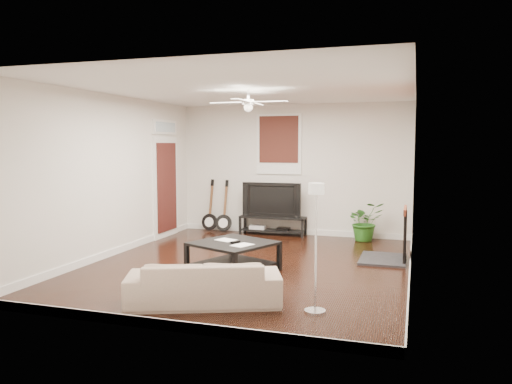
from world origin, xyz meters
TOP-DOWN VIEW (x-y plane):
  - room at (0.00, 0.00)m, footprint 5.01×6.01m
  - brick_accent at (2.49, 1.00)m, footprint 0.02×2.20m
  - fireplace at (2.20, 1.00)m, footprint 0.80×1.10m
  - window_back at (-0.30, 2.97)m, footprint 1.00×0.06m
  - door_left at (-2.46, 1.90)m, footprint 0.08×1.00m
  - tv_stand at (-0.38, 2.78)m, footprint 1.43×0.38m
  - tv at (-0.38, 2.80)m, footprint 1.28×0.17m
  - coffee_table at (-0.11, -0.42)m, footprint 1.41×1.41m
  - sofa at (0.12, -2.05)m, footprint 1.99×1.36m
  - floor_lamp at (1.47, -1.95)m, footprint 0.32×0.32m
  - potted_plant at (1.59, 2.67)m, footprint 0.93×0.89m
  - guitar_left at (-1.84, 2.75)m, footprint 0.38×0.28m
  - guitar_right at (-1.49, 2.72)m, footprint 0.37×0.27m
  - ceiling_fan at (0.00, 0.00)m, footprint 1.24×1.24m

SIDE VIEW (x-z plane):
  - tv_stand at x=-0.38m, z-range 0.00..0.40m
  - coffee_table at x=-0.11m, z-range 0.00..0.45m
  - sofa at x=0.12m, z-range 0.00..0.54m
  - potted_plant at x=1.59m, z-range 0.00..0.79m
  - fireplace at x=2.20m, z-range 0.00..0.92m
  - guitar_left at x=-1.84m, z-range 0.00..1.18m
  - guitar_right at x=-1.49m, z-range 0.00..1.18m
  - floor_lamp at x=1.47m, z-range 0.00..1.51m
  - tv at x=-0.38m, z-range 0.40..1.14m
  - door_left at x=-2.46m, z-range 0.00..2.50m
  - room at x=0.00m, z-range 0.00..2.80m
  - brick_accent at x=2.49m, z-range 0.00..2.80m
  - window_back at x=-0.30m, z-range 1.30..2.60m
  - ceiling_fan at x=0.00m, z-range 2.44..2.76m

